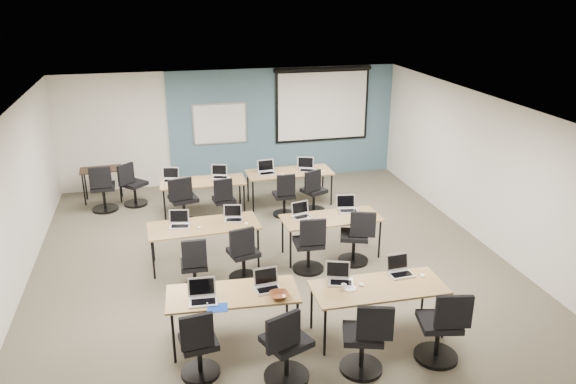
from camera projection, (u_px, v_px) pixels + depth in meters
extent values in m
cube|color=#6B6354|center=(272.00, 263.00, 9.71)|extent=(8.00, 9.00, 0.02)
cube|color=white|center=(270.00, 109.00, 8.77)|extent=(8.00, 9.00, 0.02)
cube|color=beige|center=(232.00, 127.00, 13.34)|extent=(8.00, 0.04, 2.70)
cube|color=beige|center=(371.00, 355.00, 5.14)|extent=(8.00, 0.04, 2.70)
cube|color=beige|center=(9.00, 212.00, 8.37)|extent=(0.04, 9.00, 2.70)
cube|color=beige|center=(488.00, 172.00, 10.11)|extent=(0.04, 9.00, 2.70)
cube|color=#3D5977|center=(284.00, 124.00, 13.59)|extent=(5.50, 0.04, 2.70)
cube|color=#ACB5BD|center=(220.00, 124.00, 13.18)|extent=(1.28, 0.02, 0.98)
cube|color=white|center=(220.00, 124.00, 13.17)|extent=(1.20, 0.02, 0.90)
cube|color=black|center=(322.00, 104.00, 13.58)|extent=(2.32, 0.03, 1.82)
cube|color=white|center=(322.00, 106.00, 13.59)|extent=(2.20, 0.02, 1.62)
cylinder|color=black|center=(323.00, 69.00, 13.28)|extent=(2.40, 0.10, 0.10)
cube|color=#A17245|center=(233.00, 294.00, 7.38)|extent=(1.73, 0.72, 0.03)
cylinder|color=black|center=(174.00, 339.00, 7.05)|extent=(0.04, 0.04, 0.70)
cylinder|color=black|center=(297.00, 322.00, 7.40)|extent=(0.04, 0.04, 0.70)
cylinder|color=black|center=(172.00, 313.00, 7.60)|extent=(0.04, 0.04, 0.70)
cylinder|color=black|center=(287.00, 299.00, 7.95)|extent=(0.04, 0.04, 0.70)
cube|color=brown|center=(379.00, 287.00, 7.54)|extent=(1.80, 0.75, 0.03)
cylinder|color=black|center=(325.00, 332.00, 7.19)|extent=(0.04, 0.04, 0.70)
cylinder|color=black|center=(444.00, 315.00, 7.56)|extent=(0.04, 0.04, 0.70)
cylinder|color=black|center=(312.00, 306.00, 7.77)|extent=(0.04, 0.04, 0.70)
cylinder|color=black|center=(423.00, 292.00, 8.13)|extent=(0.04, 0.04, 0.70)
cube|color=olive|center=(204.00, 226.00, 9.45)|extent=(1.85, 0.77, 0.03)
cylinder|color=black|center=(153.00, 259.00, 9.09)|extent=(0.04, 0.04, 0.70)
cylinder|color=black|center=(258.00, 248.00, 9.47)|extent=(0.04, 0.04, 0.70)
cylinder|color=black|center=(153.00, 242.00, 9.68)|extent=(0.04, 0.04, 0.70)
cylinder|color=black|center=(252.00, 233.00, 10.06)|extent=(0.04, 0.04, 0.70)
cube|color=#A37839|center=(331.00, 218.00, 9.76)|extent=(1.72, 0.72, 0.03)
cylinder|color=black|center=(291.00, 249.00, 9.44)|extent=(0.04, 0.04, 0.70)
cylinder|color=black|center=(380.00, 240.00, 9.79)|extent=(0.04, 0.04, 0.70)
cylinder|color=black|center=(283.00, 235.00, 9.99)|extent=(0.04, 0.04, 0.70)
cylinder|color=black|center=(367.00, 226.00, 10.34)|extent=(0.04, 0.04, 0.70)
cube|color=olive|center=(203.00, 182.00, 11.55)|extent=(1.73, 0.72, 0.03)
cylinder|color=black|center=(165.00, 207.00, 11.23)|extent=(0.04, 0.04, 0.70)
cylinder|color=black|center=(244.00, 200.00, 11.58)|extent=(0.04, 0.04, 0.70)
cylinder|color=black|center=(164.00, 196.00, 11.77)|extent=(0.04, 0.04, 0.70)
cylinder|color=black|center=(240.00, 190.00, 12.12)|extent=(0.04, 0.04, 0.70)
cube|color=#A87D40|center=(289.00, 172.00, 12.12)|extent=(1.84, 0.77, 0.03)
cylinder|color=black|center=(253.00, 197.00, 11.77)|extent=(0.04, 0.04, 0.70)
cylinder|color=black|center=(331.00, 190.00, 12.14)|extent=(0.04, 0.04, 0.70)
cylinder|color=black|center=(248.00, 186.00, 12.36)|extent=(0.04, 0.04, 0.70)
cylinder|color=black|center=(323.00, 180.00, 12.73)|extent=(0.04, 0.04, 0.70)
cube|color=#A5A5B0|center=(203.00, 302.00, 7.15)|extent=(0.36, 0.26, 0.02)
cube|color=black|center=(203.00, 302.00, 7.13)|extent=(0.30, 0.15, 0.00)
cube|color=#A5A5B0|center=(202.00, 287.00, 7.23)|extent=(0.36, 0.07, 0.25)
cube|color=black|center=(202.00, 287.00, 7.22)|extent=(0.31, 0.05, 0.20)
ellipsoid|color=white|center=(207.00, 304.00, 7.10)|extent=(0.07, 0.09, 0.03)
cylinder|color=black|center=(201.00, 372.00, 6.95)|extent=(0.49, 0.49, 0.05)
cylinder|color=black|center=(200.00, 359.00, 6.89)|extent=(0.06, 0.06, 0.43)
cube|color=black|center=(199.00, 342.00, 6.80)|extent=(0.43, 0.43, 0.08)
cube|color=black|center=(197.00, 332.00, 6.52)|extent=(0.39, 0.06, 0.44)
cube|color=#B2B2B4|center=(268.00, 289.00, 7.44)|extent=(0.33, 0.24, 0.02)
cube|color=black|center=(268.00, 289.00, 7.41)|extent=(0.28, 0.14, 0.00)
cube|color=#B2B2B4|center=(266.00, 276.00, 7.51)|extent=(0.33, 0.06, 0.23)
cube|color=black|center=(266.00, 276.00, 7.50)|extent=(0.29, 0.04, 0.19)
ellipsoid|color=white|center=(284.00, 296.00, 7.27)|extent=(0.08, 0.11, 0.03)
cylinder|color=black|center=(286.00, 376.00, 6.89)|extent=(0.56, 0.56, 0.05)
cylinder|color=black|center=(286.00, 361.00, 6.81)|extent=(0.06, 0.06, 0.50)
cube|color=black|center=(286.00, 341.00, 6.71)|extent=(0.50, 0.50, 0.08)
cube|color=black|center=(283.00, 332.00, 6.40)|extent=(0.45, 0.06, 0.44)
cube|color=silver|center=(341.00, 283.00, 7.61)|extent=(0.34, 0.24, 0.02)
cube|color=black|center=(341.00, 282.00, 7.58)|extent=(0.29, 0.14, 0.00)
cube|color=silver|center=(338.00, 270.00, 7.68)|extent=(0.34, 0.06, 0.23)
cube|color=black|center=(338.00, 270.00, 7.68)|extent=(0.30, 0.04, 0.19)
ellipsoid|color=white|center=(361.00, 284.00, 7.56)|extent=(0.09, 0.11, 0.04)
cylinder|color=black|center=(361.00, 368.00, 7.04)|extent=(0.54, 0.54, 0.05)
cylinder|color=black|center=(362.00, 353.00, 6.96)|extent=(0.06, 0.06, 0.48)
cube|color=black|center=(363.00, 334.00, 6.86)|extent=(0.48, 0.48, 0.08)
cube|color=black|center=(375.00, 323.00, 6.59)|extent=(0.44, 0.06, 0.44)
cube|color=#BABAC4|center=(401.00, 274.00, 7.82)|extent=(0.34, 0.24, 0.02)
cube|color=black|center=(402.00, 274.00, 7.80)|extent=(0.29, 0.14, 0.00)
cube|color=#BABAC4|center=(398.00, 262.00, 7.89)|extent=(0.34, 0.06, 0.23)
cube|color=black|center=(398.00, 262.00, 7.89)|extent=(0.30, 0.04, 0.19)
ellipsoid|color=white|center=(422.00, 275.00, 7.79)|extent=(0.06, 0.10, 0.03)
cylinder|color=black|center=(436.00, 356.00, 7.26)|extent=(0.56, 0.56, 0.05)
cylinder|color=black|center=(437.00, 341.00, 7.18)|extent=(0.06, 0.06, 0.50)
cube|color=black|center=(439.00, 322.00, 7.08)|extent=(0.50, 0.50, 0.08)
cube|color=black|center=(454.00, 312.00, 6.79)|extent=(0.45, 0.06, 0.44)
cube|color=#ABABAC|center=(180.00, 226.00, 9.37)|extent=(0.34, 0.24, 0.02)
cube|color=black|center=(180.00, 226.00, 9.34)|extent=(0.28, 0.14, 0.00)
cube|color=#ABABAC|center=(179.00, 216.00, 9.44)|extent=(0.34, 0.06, 0.23)
cube|color=black|center=(179.00, 216.00, 9.43)|extent=(0.29, 0.04, 0.19)
ellipsoid|color=white|center=(199.00, 227.00, 9.33)|extent=(0.07, 0.10, 0.03)
cylinder|color=black|center=(196.00, 288.00, 8.86)|extent=(0.46, 0.46, 0.05)
cylinder|color=black|center=(195.00, 278.00, 8.80)|extent=(0.06, 0.06, 0.41)
cube|color=black|center=(194.00, 265.00, 8.72)|extent=(0.41, 0.41, 0.08)
cube|color=black|center=(194.00, 254.00, 8.45)|extent=(0.37, 0.06, 0.44)
cube|color=silver|center=(234.00, 220.00, 9.62)|extent=(0.31, 0.23, 0.02)
cube|color=black|center=(234.00, 220.00, 9.60)|extent=(0.27, 0.13, 0.00)
cube|color=silver|center=(233.00, 211.00, 9.69)|extent=(0.31, 0.06, 0.22)
cube|color=black|center=(233.00, 211.00, 9.68)|extent=(0.28, 0.04, 0.18)
ellipsoid|color=white|center=(246.00, 224.00, 9.47)|extent=(0.06, 0.10, 0.03)
cylinder|color=black|center=(244.00, 277.00, 9.19)|extent=(0.50, 0.50, 0.05)
cylinder|color=black|center=(244.00, 267.00, 9.13)|extent=(0.06, 0.06, 0.44)
cube|color=black|center=(243.00, 252.00, 9.03)|extent=(0.44, 0.44, 0.08)
cube|color=black|center=(242.00, 242.00, 8.75)|extent=(0.41, 0.06, 0.44)
cube|color=silver|center=(302.00, 217.00, 9.74)|extent=(0.32, 0.23, 0.02)
cube|color=black|center=(302.00, 217.00, 9.72)|extent=(0.27, 0.14, 0.00)
cube|color=silver|center=(300.00, 208.00, 9.82)|extent=(0.32, 0.06, 0.22)
cube|color=black|center=(300.00, 208.00, 9.81)|extent=(0.28, 0.04, 0.18)
ellipsoid|color=white|center=(308.00, 218.00, 9.70)|extent=(0.07, 0.11, 0.04)
cylinder|color=black|center=(308.00, 268.00, 9.49)|extent=(0.53, 0.53, 0.05)
cylinder|color=black|center=(308.00, 257.00, 9.41)|extent=(0.06, 0.06, 0.47)
cube|color=black|center=(308.00, 243.00, 9.32)|extent=(0.47, 0.47, 0.08)
cube|color=black|center=(313.00, 232.00, 9.03)|extent=(0.43, 0.06, 0.44)
cube|color=#B0B0B0|center=(348.00, 211.00, 10.01)|extent=(0.35, 0.25, 0.02)
cube|color=black|center=(348.00, 211.00, 9.98)|extent=(0.29, 0.15, 0.00)
cube|color=#B0B0B0|center=(346.00, 201.00, 10.08)|extent=(0.35, 0.06, 0.24)
cube|color=black|center=(346.00, 201.00, 10.08)|extent=(0.31, 0.05, 0.20)
ellipsoid|color=white|center=(368.00, 213.00, 9.90)|extent=(0.06, 0.09, 0.03)
cylinder|color=black|center=(353.00, 260.00, 9.76)|extent=(0.53, 0.53, 0.05)
cylinder|color=black|center=(353.00, 250.00, 9.68)|extent=(0.06, 0.06, 0.47)
cube|color=black|center=(354.00, 235.00, 9.59)|extent=(0.47, 0.47, 0.08)
cube|color=black|center=(363.00, 225.00, 9.32)|extent=(0.42, 0.06, 0.44)
cube|color=silver|center=(171.00, 181.00, 11.53)|extent=(0.34, 0.25, 0.02)
cube|color=black|center=(171.00, 181.00, 11.50)|extent=(0.29, 0.15, 0.00)
cube|color=silver|center=(171.00, 173.00, 11.60)|extent=(0.34, 0.06, 0.24)
cube|color=black|center=(171.00, 173.00, 11.59)|extent=(0.30, 0.04, 0.19)
ellipsoid|color=white|center=(183.00, 181.00, 11.51)|extent=(0.09, 0.11, 0.03)
cylinder|color=black|center=(185.00, 223.00, 11.30)|extent=(0.57, 0.57, 0.05)
cylinder|color=black|center=(184.00, 212.00, 11.22)|extent=(0.06, 0.06, 0.50)
cube|color=black|center=(183.00, 199.00, 11.12)|extent=(0.50, 0.50, 0.08)
cube|color=black|center=(180.00, 189.00, 10.80)|extent=(0.46, 0.06, 0.44)
cube|color=silver|center=(220.00, 177.00, 11.73)|extent=(0.33, 0.24, 0.02)
cube|color=black|center=(220.00, 177.00, 11.70)|extent=(0.28, 0.14, 0.00)
cube|color=silver|center=(219.00, 170.00, 11.80)|extent=(0.33, 0.06, 0.23)
cube|color=black|center=(219.00, 170.00, 11.79)|extent=(0.29, 0.04, 0.19)
ellipsoid|color=white|center=(229.00, 178.00, 11.71)|extent=(0.07, 0.10, 0.03)
cylinder|color=black|center=(225.00, 219.00, 11.47)|extent=(0.46, 0.46, 0.05)
cylinder|color=black|center=(224.00, 211.00, 11.41)|extent=(0.06, 0.06, 0.41)
cube|color=black|center=(224.00, 200.00, 11.32)|extent=(0.41, 0.41, 0.08)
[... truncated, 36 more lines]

